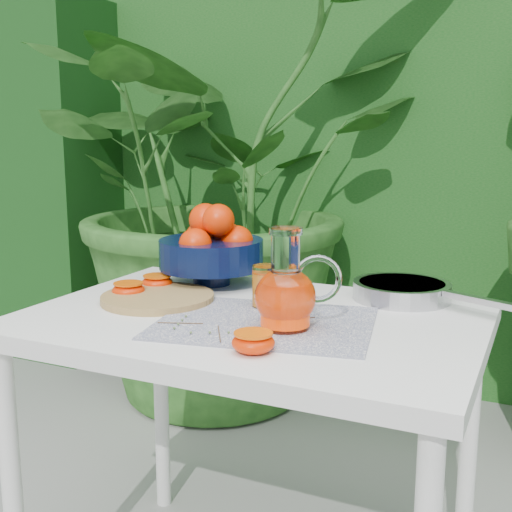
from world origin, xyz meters
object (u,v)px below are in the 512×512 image
at_px(white_table, 252,349).
at_px(saute_pan, 403,290).
at_px(cutting_board, 158,298).
at_px(juice_pitcher, 287,294).
at_px(fruit_bowl, 212,247).

relative_size(white_table, saute_pan, 2.33).
bearing_deg(cutting_board, saute_pan, 26.56).
bearing_deg(white_table, juice_pitcher, -33.17).
bearing_deg(juice_pitcher, white_table, 146.83).
height_order(cutting_board, saute_pan, saute_pan).
distance_m(cutting_board, saute_pan, 0.60).
distance_m(fruit_bowl, juice_pitcher, 0.45).
bearing_deg(fruit_bowl, saute_pan, 5.26).
bearing_deg(cutting_board, juice_pitcher, -12.33).
relative_size(white_table, cutting_board, 3.68).
xyz_separation_m(white_table, fruit_bowl, (-0.22, 0.23, 0.18)).
bearing_deg(fruit_bowl, white_table, -45.30).
xyz_separation_m(cutting_board, fruit_bowl, (0.03, 0.22, 0.09)).
distance_m(white_table, fruit_bowl, 0.37).
distance_m(white_table, juice_pitcher, 0.21).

